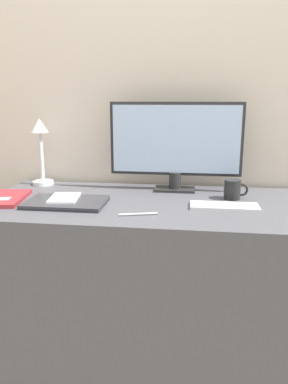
# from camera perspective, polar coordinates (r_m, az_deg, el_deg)

# --- Properties ---
(ground_plane) EXTENTS (10.00, 10.00, 0.00)m
(ground_plane) POSITION_cam_1_polar(r_m,az_deg,el_deg) (1.81, 0.12, -26.83)
(ground_plane) COLOR gray
(wall_back) EXTENTS (3.60, 0.05, 2.40)m
(wall_back) POSITION_cam_1_polar(r_m,az_deg,el_deg) (1.93, 2.45, 14.60)
(wall_back) COLOR beige
(wall_back) RESTS_ON ground_plane
(desk) EXTENTS (1.46, 0.67, 0.75)m
(desk) POSITION_cam_1_polar(r_m,az_deg,el_deg) (1.75, 0.97, -13.40)
(desk) COLOR #4C4C51
(desk) RESTS_ON ground_plane
(monitor) EXTENTS (0.62, 0.11, 0.42)m
(monitor) POSITION_cam_1_polar(r_m,az_deg,el_deg) (1.78, 4.85, 7.36)
(monitor) COLOR #262626
(monitor) RESTS_ON desk
(keyboard) EXTENTS (0.28, 0.11, 0.01)m
(keyboard) POSITION_cam_1_polar(r_m,az_deg,el_deg) (1.56, 12.13, -2.11)
(keyboard) COLOR silver
(keyboard) RESTS_ON desk
(laptop) EXTENTS (0.33, 0.22, 0.02)m
(laptop) POSITION_cam_1_polar(r_m,az_deg,el_deg) (1.61, -11.78, -1.55)
(laptop) COLOR #232328
(laptop) RESTS_ON desk
(ereader) EXTENTS (0.14, 0.18, 0.01)m
(ereader) POSITION_cam_1_polar(r_m,az_deg,el_deg) (1.63, -12.05, -0.88)
(ereader) COLOR white
(ereader) RESTS_ON laptop
(desk_lamp) EXTENTS (0.10, 0.10, 0.34)m
(desk_lamp) POSITION_cam_1_polar(r_m,az_deg,el_deg) (1.97, -15.48, 6.93)
(desk_lamp) COLOR white
(desk_lamp) RESTS_ON desk
(notebook) EXTENTS (0.22, 0.29, 0.02)m
(notebook) POSITION_cam_1_polar(r_m,az_deg,el_deg) (1.75, -20.72, -0.92)
(notebook) COLOR maroon
(notebook) RESTS_ON desk
(coffee_mug) EXTENTS (0.10, 0.07, 0.09)m
(coffee_mug) POSITION_cam_1_polar(r_m,az_deg,el_deg) (1.70, 13.39, 0.38)
(coffee_mug) COLOR black
(coffee_mug) RESTS_ON desk
(pen) EXTENTS (0.15, 0.05, 0.01)m
(pen) POSITION_cam_1_polar(r_m,az_deg,el_deg) (1.43, -0.90, -3.37)
(pen) COLOR silver
(pen) RESTS_ON desk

